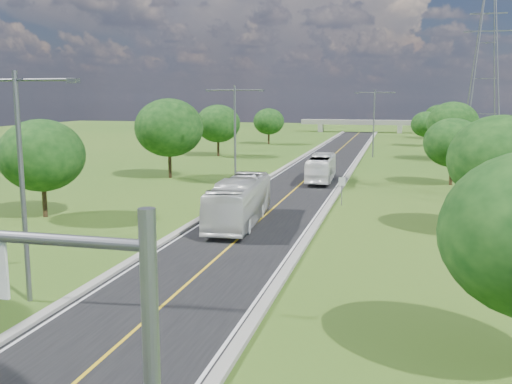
# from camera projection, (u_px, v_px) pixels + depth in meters

# --- Properties ---
(ground) EXTENTS (260.00, 260.00, 0.00)m
(ground) POSITION_uv_depth(u_px,v_px,m) (316.00, 171.00, 69.73)
(ground) COLOR #315B19
(ground) RESTS_ON ground
(road) EXTENTS (8.00, 150.00, 0.06)m
(road) POSITION_uv_depth(u_px,v_px,m) (322.00, 165.00, 75.47)
(road) COLOR black
(road) RESTS_ON ground
(curb_left) EXTENTS (0.50, 150.00, 0.22)m
(curb_left) POSITION_uv_depth(u_px,v_px,m) (291.00, 164.00, 76.47)
(curb_left) COLOR gray
(curb_left) RESTS_ON ground
(curb_right) EXTENTS (0.50, 150.00, 0.22)m
(curb_right) POSITION_uv_depth(u_px,v_px,m) (355.00, 165.00, 74.45)
(curb_right) COLOR gray
(curb_right) RESTS_ON ground
(signal_mast) EXTENTS (8.54, 0.33, 7.20)m
(signal_mast) POSITION_uv_depth(u_px,v_px,m) (35.00, 335.00, 9.65)
(signal_mast) COLOR slate
(signal_mast) RESTS_ON ground
(speed_limit_sign) EXTENTS (0.55, 0.09, 2.40)m
(speed_limit_sign) POSITION_uv_depth(u_px,v_px,m) (342.00, 186.00, 47.16)
(speed_limit_sign) COLOR slate
(speed_limit_sign) RESTS_ON ground
(overpass) EXTENTS (30.00, 3.00, 3.20)m
(overpass) POSITION_uv_depth(u_px,v_px,m) (360.00, 123.00, 145.93)
(overpass) COLOR gray
(overpass) RESTS_ON ground
(streetlight_near_left) EXTENTS (5.90, 0.25, 10.00)m
(streetlight_near_left) POSITION_uv_depth(u_px,v_px,m) (21.00, 167.00, 24.22)
(streetlight_near_left) COLOR slate
(streetlight_near_left) RESTS_ON ground
(streetlight_mid_left) EXTENTS (5.90, 0.25, 10.00)m
(streetlight_mid_left) POSITION_uv_depth(u_px,v_px,m) (235.00, 128.00, 55.82)
(streetlight_mid_left) COLOR slate
(streetlight_mid_left) RESTS_ON ground
(streetlight_far_right) EXTENTS (5.90, 0.25, 10.00)m
(streetlight_far_right) POSITION_uv_depth(u_px,v_px,m) (374.00, 117.00, 84.56)
(streetlight_far_right) COLOR slate
(streetlight_far_right) RESTS_ON ground
(power_tower_far) EXTENTS (9.00, 6.40, 28.00)m
(power_tower_far) POSITION_uv_depth(u_px,v_px,m) (485.00, 71.00, 113.92)
(power_tower_far) COLOR slate
(power_tower_far) RESTS_ON ground
(tree_lb) EXTENTS (6.30, 6.30, 7.33)m
(tree_lb) POSITION_uv_depth(u_px,v_px,m) (42.00, 155.00, 42.13)
(tree_lb) COLOR black
(tree_lb) RESTS_ON ground
(tree_lc) EXTENTS (7.56, 7.56, 8.79)m
(tree_lc) POSITION_uv_depth(u_px,v_px,m) (169.00, 128.00, 62.80)
(tree_lc) COLOR black
(tree_lc) RESTS_ON ground
(tree_ld) EXTENTS (6.72, 6.72, 7.82)m
(tree_ld) POSITION_uv_depth(u_px,v_px,m) (218.00, 124.00, 86.36)
(tree_ld) COLOR black
(tree_ld) RESTS_ON ground
(tree_le) EXTENTS (5.88, 5.88, 6.84)m
(tree_le) POSITION_uv_depth(u_px,v_px,m) (269.00, 121.00, 108.85)
(tree_le) COLOR black
(tree_le) RESTS_ON ground
(tree_rb) EXTENTS (6.72, 6.72, 7.82)m
(tree_rb) POSITION_uv_depth(u_px,v_px,m) (501.00, 160.00, 36.40)
(tree_rb) COLOR black
(tree_rb) RESTS_ON ground
(tree_rc) EXTENTS (5.88, 5.88, 6.84)m
(tree_rc) POSITION_uv_depth(u_px,v_px,m) (453.00, 143.00, 57.80)
(tree_rc) COLOR black
(tree_rc) RESTS_ON ground
(tree_rd) EXTENTS (7.14, 7.14, 8.30)m
(tree_rd) POSITION_uv_depth(u_px,v_px,m) (453.00, 123.00, 80.15)
(tree_rd) COLOR black
(tree_rd) RESTS_ON ground
(tree_re) EXTENTS (5.46, 5.46, 6.35)m
(tree_re) POSITION_uv_depth(u_px,v_px,m) (426.00, 124.00, 103.92)
(tree_re) COLOR black
(tree_re) RESTS_ON ground
(tree_rf) EXTENTS (6.30, 6.30, 7.33)m
(tree_rf) POSITION_uv_depth(u_px,v_px,m) (439.00, 117.00, 122.14)
(tree_rf) COLOR black
(tree_rf) RESTS_ON ground
(bus_outbound) EXTENTS (2.70, 10.15, 2.81)m
(bus_outbound) POSITION_uv_depth(u_px,v_px,m) (321.00, 168.00, 60.57)
(bus_outbound) COLOR white
(bus_outbound) RESTS_ON road
(bus_inbound) EXTENTS (3.48, 11.63, 3.20)m
(bus_inbound) POSITION_uv_depth(u_px,v_px,m) (239.00, 201.00, 40.11)
(bus_inbound) COLOR silver
(bus_inbound) RESTS_ON road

